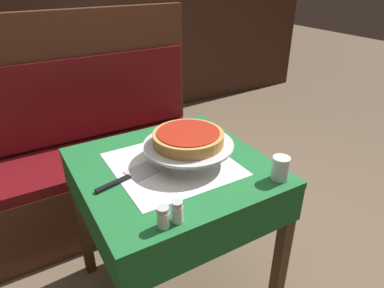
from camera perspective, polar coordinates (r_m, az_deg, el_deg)
The scene contains 12 objects.
ground_plane at distance 1.93m, azimuth -2.62°, elevation -22.78°, with size 14.00×14.00×0.00m, color brown.
dining_table_front at distance 1.49m, azimuth -3.14°, elevation -6.97°, with size 0.77×0.77×0.75m.
dining_table_rear at distance 3.08m, azimuth -13.72°, elevation 11.03°, with size 0.73×0.73×0.75m.
booth_bench at distance 2.23m, azimuth -15.79°, elevation -3.79°, with size 1.43×0.50×1.28m.
back_wall_panel at distance 3.46m, azimuth -22.81°, elevation 20.97°, with size 6.00×0.04×2.40m, color #3D2319.
pizza_pan_stand at distance 1.42m, azimuth -0.62°, elevation -0.25°, with size 0.38×0.38×0.08m.
deep_dish_pizza at distance 1.40m, azimuth -0.62°, elevation 1.05°, with size 0.29×0.29×0.05m.
pizza_server at distance 1.37m, azimuth -10.26°, elevation -5.34°, with size 0.27×0.13×0.01m.
water_glass_near at distance 1.36m, azimuth 14.51°, elevation -3.92°, with size 0.07×0.07×0.09m.
salt_shaker at distance 1.10m, azimuth -4.81°, elevation -12.07°, with size 0.04×0.04×0.07m.
pepper_shaker at distance 1.12m, azimuth -2.47°, elevation -11.20°, with size 0.04×0.04×0.08m.
condiment_caddy at distance 2.97m, azimuth -15.17°, elevation 13.35°, with size 0.12×0.12×0.17m.
Camera 1 is at (-0.55, -1.10, 1.49)m, focal length 32.00 mm.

